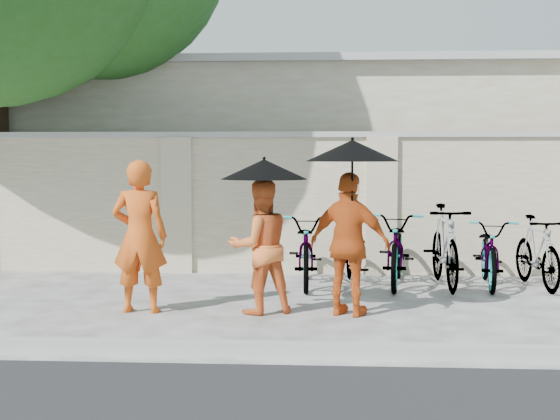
{
  "coord_description": "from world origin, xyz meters",
  "views": [
    {
      "loc": [
        1.25,
        -8.31,
        1.73
      ],
      "look_at": [
        0.67,
        0.71,
        1.1
      ],
      "focal_mm": 50.0,
      "sensor_mm": 36.0,
      "label": 1
    }
  ],
  "objects": [
    {
      "name": "ground",
      "position": [
        0.0,
        0.0,
        0.0
      ],
      "size": [
        80.0,
        80.0,
        0.0
      ],
      "primitive_type": "plane",
      "color": "silver"
    },
    {
      "name": "bike_2",
      "position": [
        2.16,
        2.05,
        0.5
      ],
      "size": [
        0.89,
        1.97,
        1.0
      ],
      "primitive_type": "imported",
      "rotation": [
        0.0,
        0.0,
        -0.12
      ],
      "color": "gray",
      "rests_on": "ground"
    },
    {
      "name": "bike_5",
      "position": [
        3.96,
        2.01,
        0.47
      ],
      "size": [
        0.6,
        1.61,
        0.95
      ],
      "primitive_type": "imported",
      "rotation": [
        0.0,
        0.0,
        0.1
      ],
      "color": "gray",
      "rests_on": "ground"
    },
    {
      "name": "monk_right",
      "position": [
        1.47,
        0.07,
        0.78
      ],
      "size": [
        0.99,
        0.71,
        1.56
      ],
      "primitive_type": "imported",
      "rotation": [
        0.0,
        0.0,
        2.73
      ],
      "color": "#C85118",
      "rests_on": "ground"
    },
    {
      "name": "parasol_center",
      "position": [
        0.54,
        0.06,
        1.58
      ],
      "size": [
        0.94,
        0.94,
        0.86
      ],
      "color": "black",
      "rests_on": "ground"
    },
    {
      "name": "bike_1",
      "position": [
        1.55,
        2.02,
        0.48
      ],
      "size": [
        0.55,
        1.63,
        0.96
      ],
      "primitive_type": "imported",
      "rotation": [
        0.0,
        0.0,
        0.06
      ],
      "color": "gray",
      "rests_on": "ground"
    },
    {
      "name": "kerb",
      "position": [
        0.0,
        -1.7,
        0.06
      ],
      "size": [
        40.0,
        0.16,
        0.12
      ],
      "primitive_type": "cube",
      "color": "#A4A4A4",
      "rests_on": "ground"
    },
    {
      "name": "bike_0",
      "position": [
        0.95,
        1.97,
        0.49
      ],
      "size": [
        0.72,
        1.88,
        0.98
      ],
      "primitive_type": "imported",
      "rotation": [
        0.0,
        0.0,
        0.04
      ],
      "color": "gray",
      "rests_on": "ground"
    },
    {
      "name": "parasol_right",
      "position": [
        1.49,
        -0.01,
        1.78
      ],
      "size": [
        1.0,
        1.0,
        1.02
      ],
      "color": "black",
      "rests_on": "ground"
    },
    {
      "name": "bike_4",
      "position": [
        3.36,
        2.05,
        0.46
      ],
      "size": [
        0.79,
        1.79,
        0.91
      ],
      "primitive_type": "imported",
      "rotation": [
        0.0,
        0.0,
        -0.11
      ],
      "color": "gray",
      "rests_on": "ground"
    },
    {
      "name": "bike_3",
      "position": [
        2.76,
        1.96,
        0.55
      ],
      "size": [
        0.57,
        1.83,
        1.09
      ],
      "primitive_type": "imported",
      "rotation": [
        0.0,
        0.0,
        0.03
      ],
      "color": "gray",
      "rests_on": "ground"
    },
    {
      "name": "building_behind",
      "position": [
        2.0,
        7.0,
        1.6
      ],
      "size": [
        14.0,
        6.0,
        3.2
      ],
      "primitive_type": "cube",
      "color": "beige",
      "rests_on": "ground"
    },
    {
      "name": "monk_center",
      "position": [
        0.49,
        0.14,
        0.74
      ],
      "size": [
        0.88,
        0.8,
        1.47
      ],
      "primitive_type": "imported",
      "rotation": [
        0.0,
        0.0,
        3.57
      ],
      "color": "orange",
      "rests_on": "ground"
    },
    {
      "name": "monk_left",
      "position": [
        -0.84,
        0.11,
        0.84
      ],
      "size": [
        0.62,
        0.42,
        1.69
      ],
      "primitive_type": "imported",
      "rotation": [
        0.0,
        0.0,
        3.12
      ],
      "color": "#DB5516",
      "rests_on": "ground"
    },
    {
      "name": "compound_wall",
      "position": [
        1.0,
        3.2,
        1.0
      ],
      "size": [
        20.0,
        0.3,
        2.0
      ],
      "primitive_type": "cube",
      "color": "beige",
      "rests_on": "ground"
    }
  ]
}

